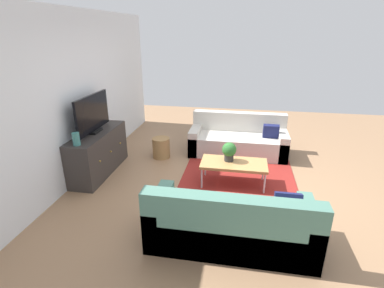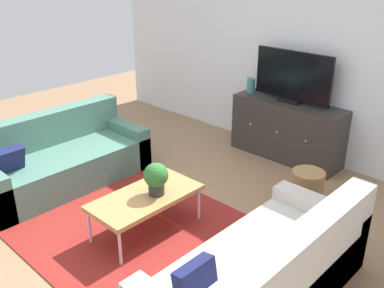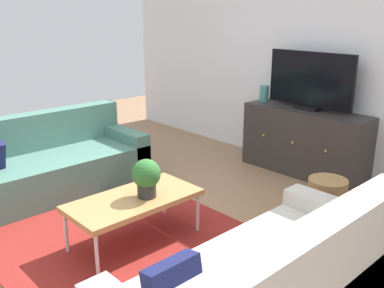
# 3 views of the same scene
# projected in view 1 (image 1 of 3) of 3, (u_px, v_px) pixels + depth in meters

# --- Properties ---
(ground_plane) EXTENTS (10.00, 10.00, 0.00)m
(ground_plane) POSITION_uv_depth(u_px,v_px,m) (228.00, 185.00, 4.79)
(ground_plane) COLOR #997251
(wall_back) EXTENTS (6.40, 0.12, 2.70)m
(wall_back) POSITION_uv_depth(u_px,v_px,m) (73.00, 98.00, 4.71)
(wall_back) COLOR white
(wall_back) RESTS_ON ground_plane
(area_rug) EXTENTS (2.50, 1.90, 0.01)m
(area_rug) POSITION_uv_depth(u_px,v_px,m) (237.00, 186.00, 4.76)
(area_rug) COLOR maroon
(area_rug) RESTS_ON ground_plane
(couch_left_side) EXTENTS (0.83, 1.91, 0.79)m
(couch_left_side) POSITION_uv_depth(u_px,v_px,m) (231.00, 227.00, 3.36)
(couch_left_side) COLOR #4C7A6B
(couch_left_side) RESTS_ON ground_plane
(couch_right_side) EXTENTS (0.83, 1.91, 0.79)m
(couch_right_side) POSITION_uv_depth(u_px,v_px,m) (238.00, 140.00, 5.99)
(couch_right_side) COLOR beige
(couch_right_side) RESTS_ON ground_plane
(coffee_table) EXTENTS (0.53, 1.05, 0.39)m
(coffee_table) POSITION_uv_depth(u_px,v_px,m) (234.00, 164.00, 4.69)
(coffee_table) COLOR #B7844C
(coffee_table) RESTS_ON ground_plane
(potted_plant) EXTENTS (0.23, 0.23, 0.31)m
(potted_plant) POSITION_uv_depth(u_px,v_px,m) (229.00, 151.00, 4.68)
(potted_plant) COLOR #2D2D2D
(potted_plant) RESTS_ON coffee_table
(tv_console) EXTENTS (1.45, 0.47, 0.75)m
(tv_console) POSITION_uv_depth(u_px,v_px,m) (99.00, 153.00, 5.10)
(tv_console) COLOR #332D2B
(tv_console) RESTS_ON ground_plane
(flat_screen_tv) EXTENTS (1.03, 0.16, 0.64)m
(flat_screen_tv) POSITION_uv_depth(u_px,v_px,m) (93.00, 114.00, 4.85)
(flat_screen_tv) COLOR black
(flat_screen_tv) RESTS_ON tv_console
(glass_vase) EXTENTS (0.11, 0.11, 0.20)m
(glass_vase) POSITION_uv_depth(u_px,v_px,m) (76.00, 139.00, 4.37)
(glass_vase) COLOR teal
(glass_vase) RESTS_ON tv_console
(wicker_basket) EXTENTS (0.34, 0.34, 0.40)m
(wicker_basket) POSITION_uv_depth(u_px,v_px,m) (161.00, 148.00, 5.77)
(wicker_basket) COLOR #9E7547
(wicker_basket) RESTS_ON ground_plane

